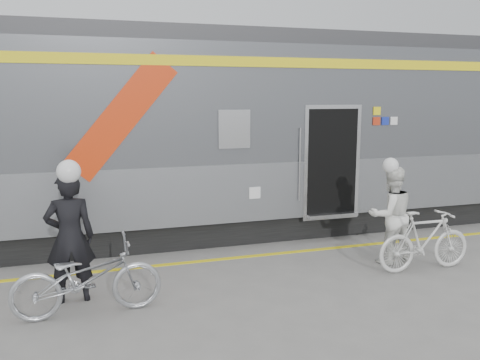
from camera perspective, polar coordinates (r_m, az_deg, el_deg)
name	(u,v)px	position (r m, az deg, el deg)	size (l,w,h in m)	color
ground	(279,305)	(7.22, 4.44, -13.85)	(90.00, 90.00, 0.00)	slate
train	(205,134)	(10.66, -4.01, 5.16)	(24.00, 3.17, 4.10)	black
safety_strip	(234,258)	(9.12, -0.67, -8.74)	(24.00, 0.12, 0.01)	yellow
man	(70,237)	(7.44, -18.57, -6.14)	(0.67, 0.44, 1.84)	black
bicycle_left	(87,278)	(7.03, -16.79, -10.48)	(0.67, 1.92, 1.01)	#AAADB2
woman	(390,215)	(9.08, 16.54, -3.78)	(0.81, 0.63, 1.67)	white
bicycle_right	(425,241)	(8.90, 20.04, -6.41)	(0.48, 1.68, 1.01)	silver
helmet_man	(65,160)	(7.23, -19.02, 2.11)	(0.32, 0.32, 0.32)	white
helmet_woman	(393,159)	(8.91, 16.83, 2.30)	(0.27, 0.27, 0.27)	white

